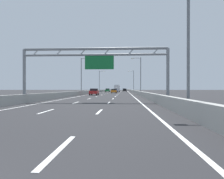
{
  "coord_description": "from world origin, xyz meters",
  "views": [
    {
      "loc": [
        3.44,
        -1.91,
        1.56
      ],
      "look_at": [
        0.19,
        56.76,
        1.25
      ],
      "focal_mm": 34.97,
      "sensor_mm": 36.0,
      "label": 1
    }
  ],
  "objects_px": {
    "streetlamp_right_near": "(185,31)",
    "red_car": "(94,92)",
    "black_car": "(125,90)",
    "orange_car": "(114,91)",
    "blue_car": "(115,90)",
    "box_truck": "(117,88)",
    "streetlamp_right_mid": "(140,73)",
    "streetlamp_left_far": "(100,80)",
    "streetlamp_right_far": "(133,80)",
    "silver_car": "(124,90)",
    "streetlamp_left_mid": "(82,74)",
    "sign_gantry": "(95,60)",
    "green_car": "(108,90)"
  },
  "relations": [
    {
      "from": "streetlamp_right_near",
      "to": "red_car",
      "type": "relative_size",
      "value": 2.22
    },
    {
      "from": "black_car",
      "to": "orange_car",
      "type": "distance_m",
      "value": 33.81
    },
    {
      "from": "blue_car",
      "to": "box_truck",
      "type": "distance_m",
      "value": 18.18
    },
    {
      "from": "box_truck",
      "to": "black_car",
      "type": "bearing_deg",
      "value": 14.93
    },
    {
      "from": "streetlamp_right_mid",
      "to": "streetlamp_left_far",
      "type": "relative_size",
      "value": 1.0
    },
    {
      "from": "streetlamp_right_far",
      "to": "black_car",
      "type": "bearing_deg",
      "value": 116.2
    },
    {
      "from": "streetlamp_right_near",
      "to": "blue_car",
      "type": "bearing_deg",
      "value": 96.06
    },
    {
      "from": "streetlamp_right_near",
      "to": "silver_car",
      "type": "bearing_deg",
      "value": 91.88
    },
    {
      "from": "streetlamp_left_mid",
      "to": "blue_car",
      "type": "bearing_deg",
      "value": 76.17
    },
    {
      "from": "blue_car",
      "to": "orange_car",
      "type": "bearing_deg",
      "value": -89.22
    },
    {
      "from": "sign_gantry",
      "to": "box_truck",
      "type": "distance_m",
      "value": 78.89
    },
    {
      "from": "green_car",
      "to": "streetlamp_left_far",
      "type": "bearing_deg",
      "value": 142.47
    },
    {
      "from": "orange_car",
      "to": "box_truck",
      "type": "height_order",
      "value": "box_truck"
    },
    {
      "from": "orange_car",
      "to": "blue_car",
      "type": "xyz_separation_m",
      "value": [
        -0.2,
        14.48,
        0.01
      ]
    },
    {
      "from": "sign_gantry",
      "to": "streetlamp_right_far",
      "type": "distance_m",
      "value": 72.67
    },
    {
      "from": "orange_car",
      "to": "streetlamp_right_near",
      "type": "bearing_deg",
      "value": -82.61
    },
    {
      "from": "streetlamp_left_far",
      "to": "streetlamp_right_near",
      "type": "bearing_deg",
      "value": -79.8
    },
    {
      "from": "streetlamp_left_far",
      "to": "orange_car",
      "type": "relative_size",
      "value": 2.24
    },
    {
      "from": "streetlamp_left_mid",
      "to": "red_car",
      "type": "xyz_separation_m",
      "value": [
        3.96,
        -6.15,
        -4.61
      ]
    },
    {
      "from": "streetlamp_left_mid",
      "to": "streetlamp_right_near",
      "type": "bearing_deg",
      "value": -70.21
    },
    {
      "from": "streetlamp_right_near",
      "to": "orange_car",
      "type": "xyz_separation_m",
      "value": [
        -7.38,
        56.9,
        -4.66
      ]
    },
    {
      "from": "orange_car",
      "to": "streetlamp_left_mid",
      "type": "bearing_deg",
      "value": -116.13
    },
    {
      "from": "streetlamp_right_far",
      "to": "green_car",
      "type": "relative_size",
      "value": 2.11
    },
    {
      "from": "streetlamp_right_near",
      "to": "silver_car",
      "type": "xyz_separation_m",
      "value": [
        -4.05,
        123.22,
        -4.62
      ]
    },
    {
      "from": "orange_car",
      "to": "streetlamp_right_mid",
      "type": "bearing_deg",
      "value": -64.4
    },
    {
      "from": "sign_gantry",
      "to": "orange_car",
      "type": "height_order",
      "value": "sign_gantry"
    },
    {
      "from": "streetlamp_left_mid",
      "to": "streetlamp_left_far",
      "type": "relative_size",
      "value": 1.0
    },
    {
      "from": "red_car",
      "to": "streetlamp_left_far",
      "type": "bearing_deg",
      "value": 94.76
    },
    {
      "from": "black_car",
      "to": "orange_car",
      "type": "height_order",
      "value": "black_car"
    },
    {
      "from": "orange_car",
      "to": "sign_gantry",
      "type": "bearing_deg",
      "value": -90.03
    },
    {
      "from": "green_car",
      "to": "orange_car",
      "type": "xyz_separation_m",
      "value": [
        3.86,
        -23.26,
        -0.03
      ]
    },
    {
      "from": "red_car",
      "to": "box_truck",
      "type": "bearing_deg",
      "value": 86.19
    },
    {
      "from": "streetlamp_right_mid",
      "to": "streetlamp_right_far",
      "type": "xyz_separation_m",
      "value": [
        0.0,
        41.5,
        0.0
      ]
    },
    {
      "from": "streetlamp_right_near",
      "to": "streetlamp_right_far",
      "type": "bearing_deg",
      "value": 90.0
    },
    {
      "from": "silver_car",
      "to": "box_truck",
      "type": "height_order",
      "value": "box_truck"
    },
    {
      "from": "sign_gantry",
      "to": "streetlamp_right_mid",
      "type": "bearing_deg",
      "value": 76.49
    },
    {
      "from": "silver_car",
      "to": "orange_car",
      "type": "relative_size",
      "value": 1.09
    },
    {
      "from": "streetlamp_left_mid",
      "to": "blue_car",
      "type": "distance_m",
      "value": 31.12
    },
    {
      "from": "streetlamp_left_far",
      "to": "blue_car",
      "type": "height_order",
      "value": "streetlamp_left_far"
    },
    {
      "from": "streetlamp_right_near",
      "to": "streetlamp_left_mid",
      "type": "xyz_separation_m",
      "value": [
        -14.93,
        41.5,
        0.0
      ]
    },
    {
      "from": "orange_car",
      "to": "red_car",
      "type": "bearing_deg",
      "value": -99.46
    },
    {
      "from": "sign_gantry",
      "to": "red_car",
      "type": "height_order",
      "value": "sign_gantry"
    },
    {
      "from": "streetlamp_right_near",
      "to": "box_truck",
      "type": "height_order",
      "value": "streetlamp_right_near"
    },
    {
      "from": "streetlamp_left_mid",
      "to": "black_car",
      "type": "relative_size",
      "value": 2.31
    },
    {
      "from": "streetlamp_right_far",
      "to": "red_car",
      "type": "distance_m",
      "value": 49.11
    },
    {
      "from": "box_truck",
      "to": "red_car",
      "type": "bearing_deg",
      "value": -93.81
    },
    {
      "from": "box_truck",
      "to": "streetlamp_right_mid",
      "type": "bearing_deg",
      "value": -81.29
    },
    {
      "from": "sign_gantry",
      "to": "box_truck",
      "type": "bearing_deg",
      "value": 89.97
    },
    {
      "from": "streetlamp_left_far",
      "to": "orange_car",
      "type": "distance_m",
      "value": 27.56
    },
    {
      "from": "silver_car",
      "to": "streetlamp_right_near",
      "type": "bearing_deg",
      "value": -88.12
    }
  ]
}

